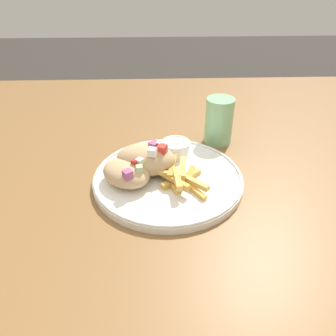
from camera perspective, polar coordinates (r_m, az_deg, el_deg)
table at (r=0.73m, az=0.71°, el=-6.94°), size 1.32×1.32×0.76m
plate at (r=0.68m, az=-0.00°, el=-1.70°), size 0.31×0.31×0.02m
pita_sandwich_near at (r=0.66m, az=-7.26°, el=-0.82°), size 0.13×0.13×0.06m
pita_sandwich_far at (r=0.68m, az=-3.83°, el=1.53°), size 0.13×0.10×0.07m
fries_pile at (r=0.66m, az=2.06°, el=-1.63°), size 0.12×0.12×0.03m
sauce_ramekin at (r=0.75m, az=1.38°, el=3.65°), size 0.07×0.07×0.03m
water_glass at (r=0.82m, az=8.83°, el=7.79°), size 0.07×0.07×0.11m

